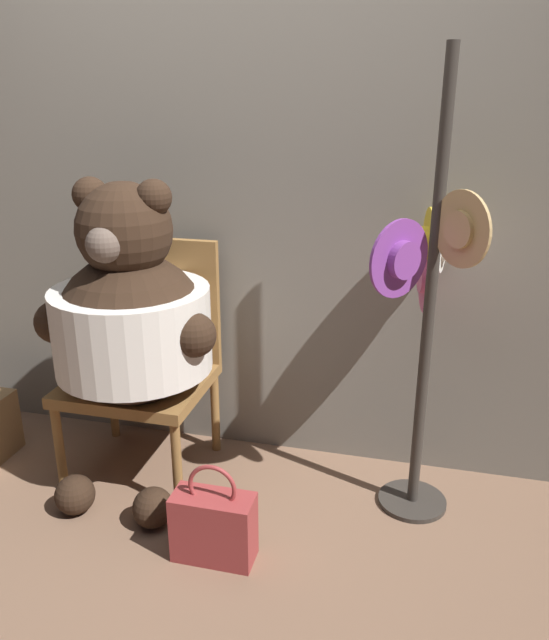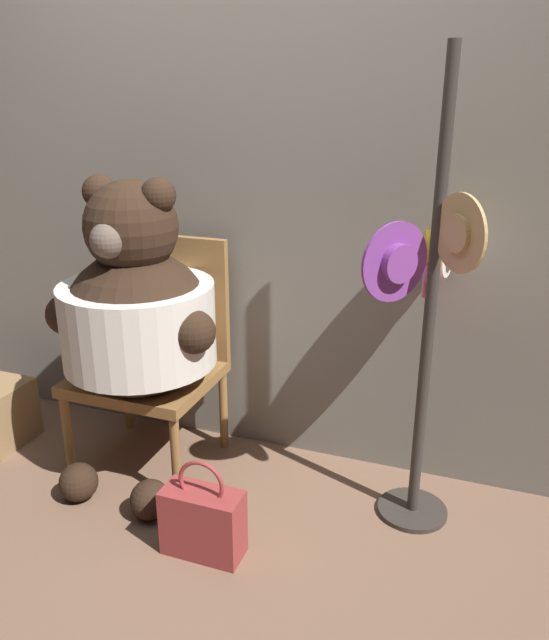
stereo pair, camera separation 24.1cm
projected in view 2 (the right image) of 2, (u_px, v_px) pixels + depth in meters
name	position (u px, v px, depth m)	size (l,w,h in m)	color
ground_plane	(204.00, 503.00, 2.60)	(14.00, 14.00, 0.00)	brown
wall_back	(253.00, 194.00, 2.71)	(8.00, 0.10, 2.40)	slate
chair	(155.00, 348.00, 2.81)	(0.59, 0.53, 1.02)	olive
teddy_bear	(137.00, 314.00, 2.56)	(0.76, 0.68, 1.31)	black
hat_display_rack	(427.00, 301.00, 2.26)	(0.38, 0.53, 1.77)	#332D28
handbag_on_ground	(203.00, 521.00, 2.28)	(0.30, 0.14, 0.39)	maroon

